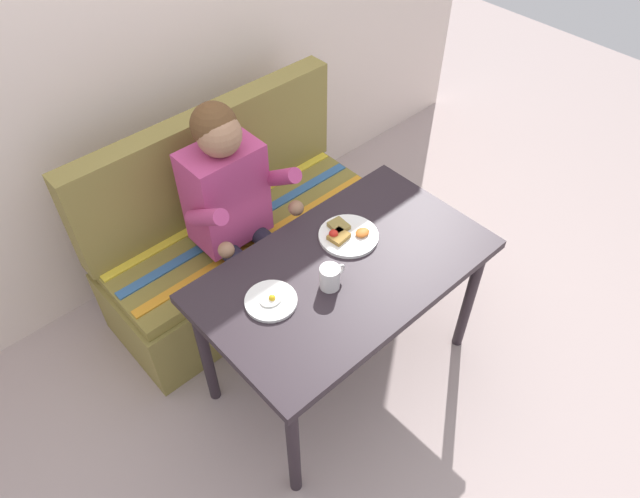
{
  "coord_description": "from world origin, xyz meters",
  "views": [
    {
      "loc": [
        -1.13,
        -1.08,
        2.46
      ],
      "look_at": [
        0.0,
        0.15,
        0.72
      ],
      "focal_mm": 32.71,
      "sensor_mm": 36.0,
      "label": 1
    }
  ],
  "objects_px": {
    "plate_breakfast": "(347,235)",
    "plate_eggs": "(271,301)",
    "couch": "(240,238)",
    "person": "(235,205)",
    "table": "(345,281)",
    "coffee_mug": "(330,277)"
  },
  "relations": [
    {
      "from": "person",
      "to": "table",
      "type": "bearing_deg",
      "value": -79.93
    },
    {
      "from": "couch",
      "to": "plate_breakfast",
      "type": "relative_size",
      "value": 5.72
    },
    {
      "from": "couch",
      "to": "plate_eggs",
      "type": "bearing_deg",
      "value": -115.29
    },
    {
      "from": "couch",
      "to": "plate_breakfast",
      "type": "distance_m",
      "value": 0.78
    },
    {
      "from": "couch",
      "to": "person",
      "type": "bearing_deg",
      "value": -120.92
    },
    {
      "from": "table",
      "to": "coffee_mug",
      "type": "xyz_separation_m",
      "value": [
        -0.11,
        -0.03,
        0.13
      ]
    },
    {
      "from": "table",
      "to": "person",
      "type": "height_order",
      "value": "person"
    },
    {
      "from": "plate_breakfast",
      "to": "plate_eggs",
      "type": "bearing_deg",
      "value": -172.95
    },
    {
      "from": "coffee_mug",
      "to": "couch",
      "type": "bearing_deg",
      "value": 82.03
    },
    {
      "from": "plate_breakfast",
      "to": "table",
      "type": "bearing_deg",
      "value": -136.23
    },
    {
      "from": "coffee_mug",
      "to": "plate_eggs",
      "type": "bearing_deg",
      "value": 157.63
    },
    {
      "from": "plate_breakfast",
      "to": "person",
      "type": "bearing_deg",
      "value": 115.81
    },
    {
      "from": "person",
      "to": "plate_eggs",
      "type": "bearing_deg",
      "value": -113.3
    },
    {
      "from": "table",
      "to": "coffee_mug",
      "type": "relative_size",
      "value": 10.17
    },
    {
      "from": "person",
      "to": "plate_breakfast",
      "type": "relative_size",
      "value": 4.81
    },
    {
      "from": "plate_eggs",
      "to": "person",
      "type": "bearing_deg",
      "value": 66.7
    },
    {
      "from": "plate_breakfast",
      "to": "plate_eggs",
      "type": "height_order",
      "value": "plate_breakfast"
    },
    {
      "from": "plate_breakfast",
      "to": "plate_eggs",
      "type": "xyz_separation_m",
      "value": [
        -0.46,
        -0.06,
        -0.0
      ]
    },
    {
      "from": "couch",
      "to": "plate_eggs",
      "type": "relative_size",
      "value": 7.16
    },
    {
      "from": "person",
      "to": "plate_eggs",
      "type": "relative_size",
      "value": 6.03
    },
    {
      "from": "table",
      "to": "couch",
      "type": "relative_size",
      "value": 0.83
    },
    {
      "from": "table",
      "to": "person",
      "type": "distance_m",
      "value": 0.61
    }
  ]
}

